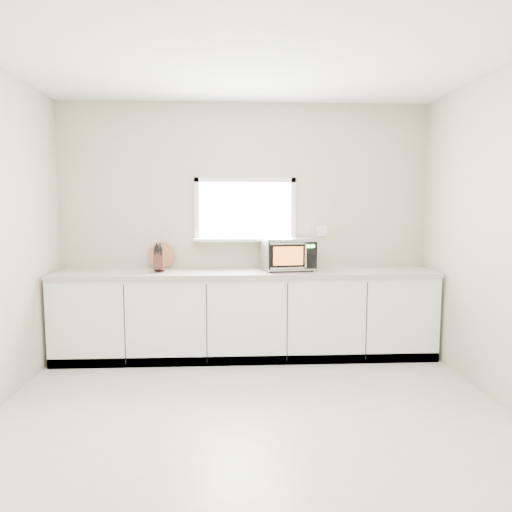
{
  "coord_description": "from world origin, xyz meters",
  "views": [
    {
      "loc": [
        -0.14,
        -3.02,
        1.58
      ],
      "look_at": [
        0.1,
        1.55,
        1.09
      ],
      "focal_mm": 32.0,
      "sensor_mm": 36.0,
      "label": 1
    }
  ],
  "objects": [
    {
      "name": "cutting_board",
      "position": [
        -0.91,
        1.94,
        1.06
      ],
      "size": [
        0.29,
        0.07,
        0.28
      ],
      "primitive_type": "cylinder",
      "rotation": [
        1.4,
        0.0,
        0.0
      ],
      "color": "#A76A40",
      "rests_on": "countertop"
    },
    {
      "name": "coffee_grinder",
      "position": [
        0.24,
        1.81,
        1.02
      ],
      "size": [
        0.13,
        0.13,
        0.2
      ],
      "rotation": [
        0.0,
        0.0,
        0.1
      ],
      "color": "#B2B4BA",
      "rests_on": "countertop"
    },
    {
      "name": "back_wall",
      "position": [
        0.0,
        2.0,
        1.36
      ],
      "size": [
        4.0,
        0.17,
        2.7
      ],
      "color": "#BAB294",
      "rests_on": "ground"
    },
    {
      "name": "knife_block",
      "position": [
        -0.9,
        1.66,
        1.05
      ],
      "size": [
        0.11,
        0.21,
        0.3
      ],
      "rotation": [
        0.0,
        0.0,
        0.05
      ],
      "color": "#462419",
      "rests_on": "countertop"
    },
    {
      "name": "countertop",
      "position": [
        0.0,
        1.69,
        0.9
      ],
      "size": [
        3.92,
        0.64,
        0.04
      ],
      "primitive_type": "cube",
      "color": "#BEAA9D",
      "rests_on": "cabinets"
    },
    {
      "name": "ground",
      "position": [
        0.0,
        0.0,
        0.0
      ],
      "size": [
        4.0,
        4.0,
        0.0
      ],
      "primitive_type": "plane",
      "color": "beige",
      "rests_on": "ground"
    },
    {
      "name": "cabinets",
      "position": [
        0.0,
        1.7,
        0.44
      ],
      "size": [
        3.92,
        0.6,
        0.88
      ],
      "primitive_type": "cube",
      "color": "white",
      "rests_on": "ground"
    },
    {
      "name": "microwave",
      "position": [
        0.44,
        1.73,
        1.1
      ],
      "size": [
        0.57,
        0.48,
        0.34
      ],
      "rotation": [
        0.0,
        0.0,
        0.14
      ],
      "color": "black",
      "rests_on": "countertop"
    }
  ]
}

